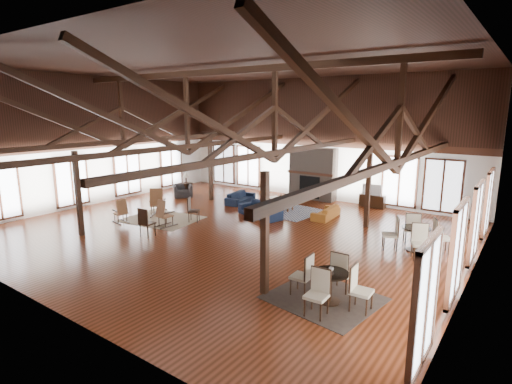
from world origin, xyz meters
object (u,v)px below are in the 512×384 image
Objects in this scene: coffee_table at (280,200)px; armchair at (183,191)px; sofa_orange at (326,212)px; sofa_navy_left at (240,198)px; cafe_table_near at (330,282)px; sofa_navy_front at (260,210)px; cafe_table_far at (416,235)px; tv_console at (372,201)px.

coffee_table is 1.48× the size of armchair.
armchair is (-7.88, -0.55, 0.06)m from sofa_orange.
cafe_table_near reaches higher than sofa_navy_left.
armchair is (-5.53, 0.91, 0.01)m from sofa_navy_front.
armchair is at bearing 151.01° from cafe_table_near.
armchair is (-3.29, -0.63, 0.05)m from sofa_navy_left.
sofa_navy_front is 1.01× the size of cafe_table_far.
armchair is (-5.55, -0.63, -0.13)m from coffee_table.
tv_console is (-2.42, 9.75, -0.23)m from cafe_table_near.
armchair is 12.84m from cafe_table_near.
tv_console is at bearing 122.43° from cafe_table_far.
coffee_table is at bearing 106.60° from sofa_navy_front.
cafe_table_far is at bearing 81.49° from cafe_table_near.
armchair is at bearing -89.40° from sofa_orange.
sofa_orange is at bearing 49.18° from sofa_navy_front.
sofa_navy_front is at bearing -60.73° from armchair.
armchair reaches higher than sofa_navy_front.
cafe_table_far is at bearing -57.57° from tv_console.
coffee_table is at bearing 129.65° from cafe_table_near.
coffee_table is 0.71× the size of cafe_table_near.
tv_console is at bearing 103.96° from cafe_table_near.
cafe_table_near is (5.70, -5.31, 0.21)m from sofa_navy_front.
sofa_orange is 7.89m from armchair.
cafe_table_far is (6.42, -0.50, 0.23)m from sofa_navy_front.
tv_console reaches higher than sofa_orange.
coffee_table is 5.59m from armchair.
sofa_navy_front is at bearing 175.52° from cafe_table_far.
cafe_table_near is 0.96× the size of cafe_table_far.
coffee_table is 6.72m from cafe_table_far.
tv_console is (3.26, 2.90, -0.15)m from coffee_table.
cafe_table_far is at bearing 12.77° from sofa_navy_front.
tv_console is (0.93, 2.99, 0.04)m from sofa_orange.
sofa_orange and coffee_table have the same top height.
sofa_orange is at bearing 12.80° from coffee_table.
coffee_table is (-2.32, 0.09, 0.19)m from sofa_orange.
cafe_table_near is (11.23, -6.22, 0.21)m from armchair.
coffee_table is 8.90m from cafe_table_near.
sofa_navy_left is 10.49m from cafe_table_near.
armchair is 0.48× the size of cafe_table_near.
sofa_navy_left is at bearing -40.54° from armchair.
cafe_table_far reaches higher than cafe_table_near.
coffee_table is 1.22× the size of tv_console.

